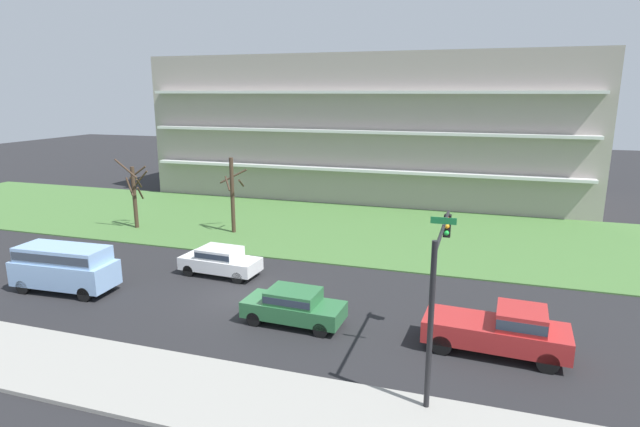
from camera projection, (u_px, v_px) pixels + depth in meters
ground at (243, 297)px, 25.35m from camera, size 160.00×160.00×0.00m
sidewalk_curb_near at (141, 380)px, 17.93m from camera, size 80.00×4.00×0.15m
grass_lawn_strip at (326, 227)px, 38.31m from camera, size 80.00×16.00×0.08m
apartment_building at (369, 127)px, 49.72m from camera, size 40.01×12.86×13.18m
tree_far_left at (135, 193)px, 37.52m from camera, size 1.72×1.76×5.29m
tree_left at (233, 194)px, 36.25m from camera, size 2.15×1.85×5.46m
van_blue_near_left at (64, 265)px, 25.84m from camera, size 5.29×2.23×2.36m
sedan_green_center_left at (294, 305)px, 22.27m from camera, size 4.47×1.97×1.57m
pickup_red_center_right at (502, 329)px, 19.68m from camera, size 5.50×2.29×1.95m
sedan_white_near_right at (220, 260)px, 28.24m from camera, size 4.50×2.05×1.57m
traffic_signal_mast at (438, 273)px, 17.38m from camera, size 0.90×5.80×5.64m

